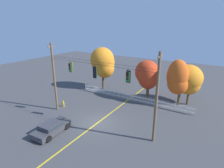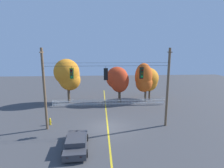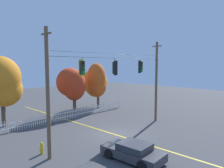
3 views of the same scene
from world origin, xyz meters
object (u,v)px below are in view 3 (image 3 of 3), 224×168
traffic_signal_westbound_side (82,68)px  traffic_signal_eastbound_side (115,68)px  autumn_maple_near_fence (1,82)px  autumn_oak_far_east (97,82)px  traffic_signal_northbound_primary (141,67)px  fire_hydrant (42,148)px  autumn_maple_far_west (95,83)px  parked_car (133,151)px  autumn_maple_mid (72,84)px

traffic_signal_westbound_side → traffic_signal_eastbound_side: bearing=-0.3°
autumn_maple_near_fence → autumn_oak_far_east: bearing=-2.5°
traffic_signal_northbound_primary → traffic_signal_westbound_side: bearing=-180.0°
fire_hydrant → autumn_maple_near_fence: bearing=86.1°
autumn_maple_far_west → parked_car: size_ratio=1.30×
traffic_signal_westbound_side → autumn_maple_far_west: (10.98, 10.86, -2.54)m
traffic_signal_northbound_primary → parked_car: size_ratio=0.33×
autumn_maple_near_fence → autumn_oak_far_east: (12.11, -0.54, -0.78)m
traffic_signal_westbound_side → parked_car: 6.82m
traffic_signal_westbound_side → fire_hydrant: traffic_signal_westbound_side is taller
parked_car → autumn_maple_near_fence: bearing=102.2°
traffic_signal_eastbound_side → traffic_signal_northbound_primary: 3.78m
traffic_signal_westbound_side → parked_car: size_ratio=0.33×
traffic_signal_northbound_primary → autumn_maple_near_fence: autumn_maple_near_fence is taller
traffic_signal_eastbound_side → autumn_maple_mid: (2.27, 9.27, -2.09)m
autumn_maple_mid → autumn_maple_near_fence: bearing=175.9°
autumn_maple_far_west → traffic_signal_eastbound_side: bearing=-124.5°
traffic_signal_eastbound_side → autumn_maple_mid: 9.77m
autumn_maple_mid → autumn_oak_far_east: (4.15, 0.04, -0.07)m
traffic_signal_eastbound_side → autumn_maple_near_fence: bearing=120.1°
autumn_maple_mid → parked_car: bearing=-110.3°
autumn_maple_mid → fire_hydrant: size_ratio=7.11×
traffic_signal_eastbound_side → fire_hydrant: bearing=170.4°
traffic_signal_northbound_primary → autumn_maple_near_fence: size_ratio=0.20×
autumn_maple_near_fence → fire_hydrant: (-0.60, -8.77, -4.11)m
parked_car → traffic_signal_westbound_side: bearing=101.0°
autumn_maple_far_west → fire_hydrant: (-13.79, -9.81, -3.02)m
traffic_signal_westbound_side → autumn_maple_near_fence: autumn_maple_near_fence is taller
traffic_signal_eastbound_side → fire_hydrant: traffic_signal_eastbound_side is taller
autumn_maple_near_fence → fire_hydrant: bearing=-93.9°
traffic_signal_northbound_primary → autumn_oak_far_east: bearing=74.1°
autumn_maple_mid → autumn_maple_far_west: size_ratio=1.05×
traffic_signal_westbound_side → fire_hydrant: bearing=159.5°
autumn_maple_far_west → parked_car: bearing=-124.1°
autumn_maple_mid → parked_car: autumn_maple_mid is taller
traffic_signal_westbound_side → autumn_maple_mid: size_ratio=0.24×
traffic_signal_eastbound_side → autumn_maple_far_west: bearing=55.5°
autumn_oak_far_east → autumn_maple_far_west: autumn_oak_far_east is taller
autumn_oak_far_east → fire_hydrant: autumn_oak_far_east is taller
autumn_maple_far_west → fire_hydrant: bearing=-144.6°
autumn_oak_far_east → autumn_maple_near_fence: bearing=177.5°
autumn_maple_near_fence → fire_hydrant: size_ratio=8.65×
autumn_maple_mid → autumn_oak_far_east: bearing=0.5°
traffic_signal_eastbound_side → autumn_oak_far_east: bearing=55.4°
autumn_maple_mid → traffic_signal_northbound_primary: bearing=-80.7°
traffic_signal_eastbound_side → fire_hydrant: size_ratio=1.80×
autumn_maple_mid → fire_hydrant: 12.34m
traffic_signal_westbound_side → parked_car: bearing=-79.0°
traffic_signal_westbound_side → autumn_oak_far_east: (9.91, 9.29, -2.23)m
parked_car → autumn_oak_far_east: bearing=55.9°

